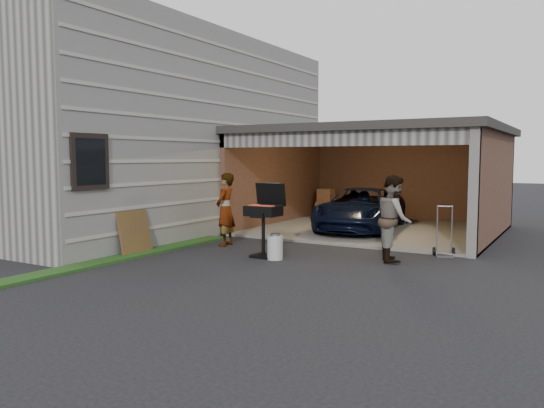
{
  "coord_description": "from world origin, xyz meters",
  "views": [
    {
      "loc": [
        5.85,
        -7.91,
        2.07
      ],
      "look_at": [
        0.48,
        1.19,
        1.15
      ],
      "focal_mm": 35.0,
      "sensor_mm": 36.0,
      "label": 1
    }
  ],
  "objects_px": {
    "bbq_grill": "(264,213)",
    "propane_tank": "(275,248)",
    "woman": "(225,210)",
    "plywood_panel": "(135,233)",
    "minivan": "(361,211)",
    "hand_truck": "(444,246)",
    "man": "(394,218)"
  },
  "relations": [
    {
      "from": "bbq_grill",
      "to": "propane_tank",
      "type": "height_order",
      "value": "bbq_grill"
    },
    {
      "from": "woman",
      "to": "plywood_panel",
      "type": "distance_m",
      "value": 2.21
    },
    {
      "from": "woman",
      "to": "bbq_grill",
      "type": "height_order",
      "value": "woman"
    },
    {
      "from": "minivan",
      "to": "propane_tank",
      "type": "bearing_deg",
      "value": -97.75
    },
    {
      "from": "propane_tank",
      "to": "hand_truck",
      "type": "relative_size",
      "value": 0.45
    },
    {
      "from": "woman",
      "to": "bbq_grill",
      "type": "distance_m",
      "value": 1.69
    },
    {
      "from": "minivan",
      "to": "man",
      "type": "height_order",
      "value": "man"
    },
    {
      "from": "minivan",
      "to": "hand_truck",
      "type": "height_order",
      "value": "minivan"
    },
    {
      "from": "bbq_grill",
      "to": "propane_tank",
      "type": "bearing_deg",
      "value": -21.05
    },
    {
      "from": "propane_tank",
      "to": "man",
      "type": "bearing_deg",
      "value": 26.6
    },
    {
      "from": "woman",
      "to": "propane_tank",
      "type": "height_order",
      "value": "woman"
    },
    {
      "from": "minivan",
      "to": "propane_tank",
      "type": "xyz_separation_m",
      "value": [
        -0.01,
        -4.75,
        -0.34
      ]
    },
    {
      "from": "minivan",
      "to": "propane_tank",
      "type": "relative_size",
      "value": 8.63
    },
    {
      "from": "woman",
      "to": "bbq_grill",
      "type": "bearing_deg",
      "value": 52.81
    },
    {
      "from": "man",
      "to": "bbq_grill",
      "type": "height_order",
      "value": "man"
    },
    {
      "from": "plywood_panel",
      "to": "hand_truck",
      "type": "height_order",
      "value": "hand_truck"
    },
    {
      "from": "man",
      "to": "bbq_grill",
      "type": "bearing_deg",
      "value": 86.53
    },
    {
      "from": "bbq_grill",
      "to": "propane_tank",
      "type": "xyz_separation_m",
      "value": [
        0.34,
        -0.13,
        -0.67
      ]
    },
    {
      "from": "propane_tank",
      "to": "woman",
      "type": "bearing_deg",
      "value": 154.96
    },
    {
      "from": "minivan",
      "to": "woman",
      "type": "distance_m",
      "value": 4.31
    },
    {
      "from": "man",
      "to": "propane_tank",
      "type": "xyz_separation_m",
      "value": [
        -2.13,
        -1.07,
        -0.62
      ]
    },
    {
      "from": "woman",
      "to": "plywood_panel",
      "type": "relative_size",
      "value": 1.78
    },
    {
      "from": "man",
      "to": "plywood_panel",
      "type": "distance_m",
      "value": 5.45
    },
    {
      "from": "woman",
      "to": "man",
      "type": "relative_size",
      "value": 0.99
    },
    {
      "from": "bbq_grill",
      "to": "propane_tank",
      "type": "distance_m",
      "value": 0.76
    },
    {
      "from": "woman",
      "to": "propane_tank",
      "type": "bearing_deg",
      "value": 53.66
    },
    {
      "from": "bbq_grill",
      "to": "plywood_panel",
      "type": "bearing_deg",
      "value": -154.85
    },
    {
      "from": "propane_tank",
      "to": "hand_truck",
      "type": "bearing_deg",
      "value": 36.44
    },
    {
      "from": "man",
      "to": "propane_tank",
      "type": "height_order",
      "value": "man"
    },
    {
      "from": "minivan",
      "to": "bbq_grill",
      "type": "relative_size",
      "value": 2.72
    },
    {
      "from": "man",
      "to": "plywood_panel",
      "type": "xyz_separation_m",
      "value": [
        -5.0,
        -2.13,
        -0.39
      ]
    },
    {
      "from": "propane_tank",
      "to": "plywood_panel",
      "type": "xyz_separation_m",
      "value": [
        -2.87,
        -1.06,
        0.23
      ]
    }
  ]
}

